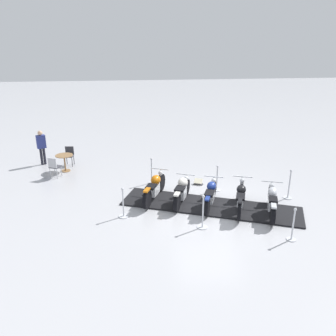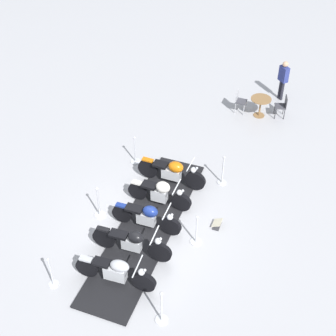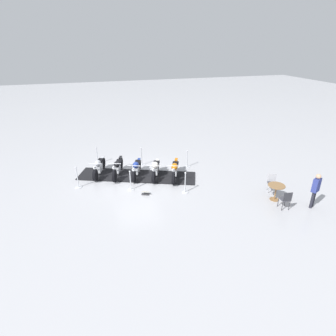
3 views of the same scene
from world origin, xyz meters
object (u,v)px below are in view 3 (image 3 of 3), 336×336
at_px(stanchion_right_front, 78,181).
at_px(stanchion_left_rear, 187,162).
at_px(motorcycle_chrome, 99,167).
at_px(motorcycle_copper, 175,170).
at_px(cafe_chair_across_table, 286,199).
at_px(info_placard, 145,193).
at_px(motorcycle_navy, 136,168).
at_px(motorcycle_cream, 155,169).
at_px(bystander_person, 316,188).
at_px(stanchion_right_rear, 185,186).
at_px(stanchion_left_front, 97,158).
at_px(stanchion_right_mid, 131,184).
at_px(cafe_table, 276,189).
at_px(stanchion_left_mid, 142,160).
at_px(cafe_chair_near_table, 272,182).
at_px(motorcycle_black, 117,167).

distance_m(stanchion_right_front, stanchion_left_rear, 6.26).
height_order(motorcycle_chrome, stanchion_right_front, stanchion_right_front).
distance_m(motorcycle_copper, cafe_chair_across_table, 5.70).
relative_size(info_placard, cafe_chair_across_table, 0.48).
xyz_separation_m(motorcycle_navy, motorcycle_copper, (-1.95, 0.80, 0.02)).
xyz_separation_m(motorcycle_cream, bystander_person, (-5.99, 4.94, 0.48)).
bearing_deg(info_placard, motorcycle_navy, -66.74).
relative_size(stanchion_right_rear, stanchion_left_front, 1.04).
distance_m(stanchion_right_mid, bystander_person, 8.52).
height_order(motorcycle_cream, cafe_table, motorcycle_cream).
relative_size(motorcycle_copper, cafe_chair_across_table, 2.43).
relative_size(stanchion_left_mid, cafe_table, 1.46).
bearing_deg(stanchion_right_front, motorcycle_chrome, -134.65).
relative_size(stanchion_right_mid, cafe_chair_across_table, 1.20).
height_order(info_placard, cafe_chair_near_table, cafe_chair_near_table).
xyz_separation_m(motorcycle_black, cafe_chair_across_table, (-6.66, 5.50, 0.01)).
xyz_separation_m(motorcycle_copper, bystander_person, (-5.01, 4.53, 0.47)).
distance_m(motorcycle_chrome, cafe_chair_across_table, 9.65).
xyz_separation_m(motorcycle_black, cafe_table, (-6.75, 4.68, 0.06)).
distance_m(motorcycle_chrome, cafe_table, 9.25).
bearing_deg(bystander_person, motorcycle_black, 29.34).
xyz_separation_m(motorcycle_copper, stanchion_right_rear, (-0.01, 1.62, -0.14)).
bearing_deg(stanchion_left_front, stanchion_right_mid, 109.44).
distance_m(motorcycle_black, motorcycle_navy, 1.05).
relative_size(motorcycle_copper, stanchion_right_rear, 1.95).
relative_size(motorcycle_black, cafe_table, 2.86).
height_order(motorcycle_black, stanchion_right_rear, stanchion_right_rear).
bearing_deg(stanchion_left_mid, motorcycle_copper, 121.10).
relative_size(motorcycle_cream, cafe_chair_across_table, 2.19).
height_order(motorcycle_chrome, stanchion_left_rear, stanchion_left_rear).
height_order(motorcycle_black, cafe_table, motorcycle_black).
bearing_deg(stanchion_left_rear, motorcycle_copper, 46.30).
xyz_separation_m(motorcycle_cream, cafe_table, (-4.80, 3.89, 0.07)).
relative_size(stanchion_right_mid, cafe_table, 1.37).
xyz_separation_m(stanchion_left_mid, cafe_chair_near_table, (-5.51, 4.98, 0.18)).
relative_size(stanchion_right_front, cafe_chair_near_table, 1.26).
relative_size(motorcycle_black, stanchion_right_mid, 2.08).
xyz_separation_m(cafe_table, bystander_person, (-1.18, 1.04, 0.41)).
height_order(stanchion_right_front, stanchion_left_mid, stanchion_right_front).
xyz_separation_m(motorcycle_navy, cafe_chair_across_table, (-5.69, 5.10, 0.02)).
xyz_separation_m(stanchion_left_front, cafe_table, (-7.71, 6.77, 0.20)).
bearing_deg(motorcycle_chrome, stanchion_left_front, -161.48).
bearing_deg(motorcycle_copper, stanchion_left_front, -106.98).
bearing_deg(stanchion_left_mid, motorcycle_cream, 101.81).
relative_size(motorcycle_cream, bystander_person, 1.17).
height_order(motorcycle_copper, stanchion_right_rear, stanchion_right_rear).
height_order(motorcycle_cream, motorcycle_copper, motorcycle_copper).
xyz_separation_m(stanchion_right_rear, cafe_chair_across_table, (-3.73, 2.68, 0.14)).
relative_size(stanchion_right_mid, stanchion_left_mid, 0.94).
height_order(stanchion_left_rear, cafe_chair_near_table, stanchion_left_rear).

